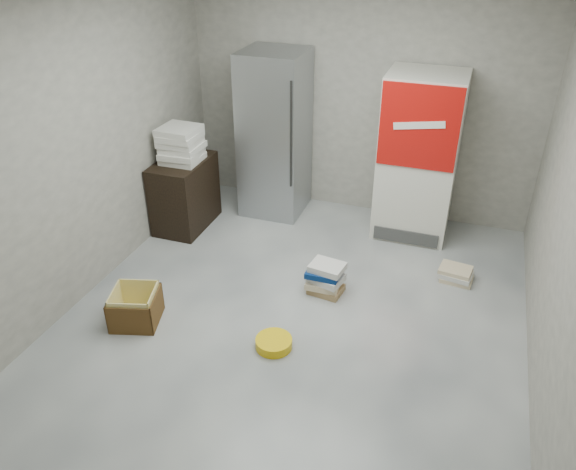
% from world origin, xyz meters
% --- Properties ---
extents(ground, '(5.00, 5.00, 0.00)m').
position_xyz_m(ground, '(0.00, 0.00, 0.00)').
color(ground, beige).
rests_on(ground, ground).
extents(room_shell, '(4.04, 5.04, 2.82)m').
position_xyz_m(room_shell, '(0.00, 0.00, 1.80)').
color(room_shell, '#AAA599').
rests_on(room_shell, ground).
extents(steel_fridge, '(0.70, 0.72, 1.90)m').
position_xyz_m(steel_fridge, '(-0.90, 2.13, 0.95)').
color(steel_fridge, '#A7ABAF').
rests_on(steel_fridge, ground).
extents(coke_cooler, '(0.80, 0.73, 1.80)m').
position_xyz_m(coke_cooler, '(0.75, 2.12, 0.90)').
color(coke_cooler, silver).
rests_on(coke_cooler, ground).
extents(wood_shelf, '(0.50, 0.80, 0.80)m').
position_xyz_m(wood_shelf, '(-1.73, 1.40, 0.40)').
color(wood_shelf, black).
rests_on(wood_shelf, ground).
extents(supply_box_stack, '(0.43, 0.44, 0.39)m').
position_xyz_m(supply_box_stack, '(-1.72, 1.40, 0.99)').
color(supply_box_stack, silver).
rests_on(supply_box_stack, wood_shelf).
extents(phonebook_stack_main, '(0.36, 0.31, 0.32)m').
position_xyz_m(phonebook_stack_main, '(0.16, 0.64, 0.16)').
color(phonebook_stack_main, '#94744B').
rests_on(phonebook_stack_main, ground).
extents(phonebook_stack_side, '(0.35, 0.29, 0.14)m').
position_xyz_m(phonebook_stack_side, '(1.34, 1.26, 0.07)').
color(phonebook_stack_side, beige).
rests_on(phonebook_stack_side, ground).
extents(cardboard_box, '(0.50, 0.50, 0.33)m').
position_xyz_m(cardboard_box, '(-1.32, -0.34, 0.13)').
color(cardboard_box, yellow).
rests_on(cardboard_box, ground).
extents(bucket_lid, '(0.32, 0.32, 0.08)m').
position_xyz_m(bucket_lid, '(-0.03, -0.26, 0.04)').
color(bucket_lid, yellow).
rests_on(bucket_lid, ground).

